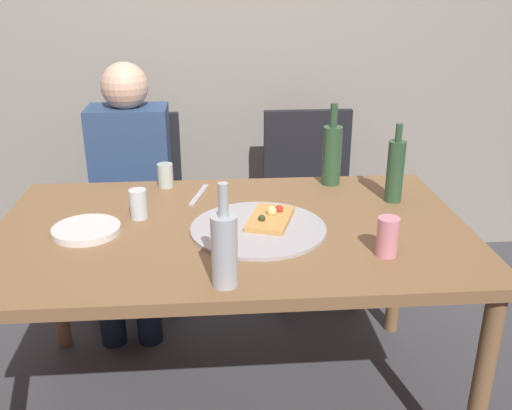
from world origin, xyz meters
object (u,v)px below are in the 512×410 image
(dining_table, at_px, (233,245))
(pizza_slice_last, at_px, (271,218))
(pizza_tray, at_px, (258,228))
(wine_bottle, at_px, (395,170))
(tumbler_far, at_px, (165,175))
(table_knife, at_px, (199,195))
(water_bottle, at_px, (332,154))
(chair_left, at_px, (136,197))
(chair_right, at_px, (310,192))
(plate_stack, at_px, (86,230))
(beer_bottle, at_px, (224,248))
(soda_can, at_px, (388,237))
(guest_in_sweater, at_px, (130,183))
(tumbler_near, at_px, (138,204))

(dining_table, xyz_separation_m, pizza_slice_last, (0.13, 0.01, 0.10))
(pizza_tray, relative_size, wine_bottle, 1.53)
(wine_bottle, distance_m, tumbler_far, 0.89)
(table_knife, bearing_deg, water_bottle, -65.40)
(chair_left, bearing_deg, chair_right, -180.00)
(pizza_slice_last, xyz_separation_m, plate_stack, (-0.61, -0.03, -0.01))
(dining_table, relative_size, tumbler_far, 16.73)
(beer_bottle, bearing_deg, water_bottle, 60.14)
(pizza_tray, distance_m, table_knife, 0.39)
(plate_stack, xyz_separation_m, chair_left, (0.04, 0.89, -0.23))
(soda_can, relative_size, chair_right, 0.14)
(guest_in_sweater, bearing_deg, dining_table, 121.33)
(guest_in_sweater, bearing_deg, tumbler_near, 100.80)
(tumbler_near, distance_m, table_knife, 0.29)
(beer_bottle, bearing_deg, tumbler_near, 120.51)
(chair_left, xyz_separation_m, guest_in_sweater, (-0.00, -0.15, 0.13))
(water_bottle, relative_size, chair_left, 0.37)
(water_bottle, bearing_deg, dining_table, -136.46)
(pizza_tray, distance_m, tumbler_near, 0.43)
(plate_stack, bearing_deg, chair_left, 87.44)
(water_bottle, height_order, tumbler_far, water_bottle)
(chair_right, bearing_deg, soda_can, 92.05)
(tumbler_far, bearing_deg, soda_can, -42.82)
(tumbler_far, xyz_separation_m, soda_can, (0.71, -0.66, 0.01))
(beer_bottle, relative_size, chair_left, 0.33)
(tumbler_far, bearing_deg, wine_bottle, -14.31)
(tumbler_near, distance_m, plate_stack, 0.20)
(soda_can, bearing_deg, tumbler_far, 137.18)
(soda_can, bearing_deg, dining_table, 151.59)
(table_knife, relative_size, chair_left, 0.24)
(pizza_slice_last, height_order, table_knife, pizza_slice_last)
(pizza_slice_last, distance_m, tumbler_near, 0.46)
(pizza_tray, height_order, tumbler_near, tumbler_near)
(water_bottle, bearing_deg, table_knife, -170.12)
(water_bottle, distance_m, plate_stack, 0.99)
(water_bottle, distance_m, table_knife, 0.55)
(tumbler_near, height_order, chair_left, chair_left)
(dining_table, relative_size, tumbler_near, 15.22)
(table_knife, distance_m, chair_right, 0.82)
(water_bottle, bearing_deg, guest_in_sweater, 158.70)
(pizza_slice_last, relative_size, water_bottle, 0.76)
(chair_right, relative_size, guest_in_sweater, 0.77)
(water_bottle, bearing_deg, tumbler_near, -158.12)
(pizza_slice_last, xyz_separation_m, tumbler_near, (-0.45, 0.09, 0.03))
(pizza_slice_last, height_order, soda_can, soda_can)
(soda_can, bearing_deg, guest_in_sweater, 132.73)
(chair_right, bearing_deg, tumbler_near, 46.56)
(beer_bottle, xyz_separation_m, soda_can, (0.49, 0.14, -0.05))
(wine_bottle, bearing_deg, guest_in_sweater, 152.94)
(tumbler_far, height_order, chair_left, chair_left)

